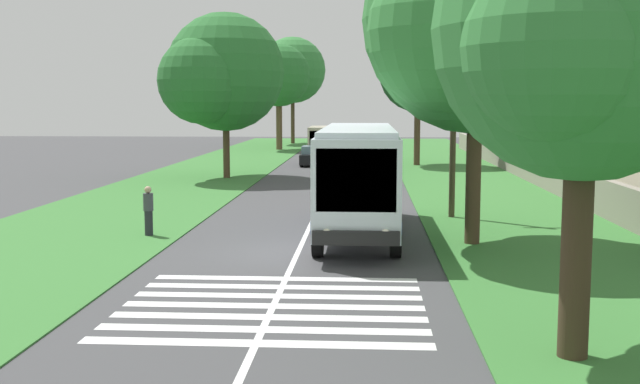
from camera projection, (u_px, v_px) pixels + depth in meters
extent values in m
plane|color=#424244|center=(298.00, 253.00, 23.34)|extent=(160.00, 160.00, 0.00)
cube|color=#387533|center=(163.00, 193.00, 38.70)|extent=(120.00, 8.00, 0.04)
cube|color=#387533|center=(491.00, 195.00, 37.71)|extent=(120.00, 8.00, 0.04)
cube|color=silver|center=(324.00, 195.00, 38.21)|extent=(110.00, 0.16, 0.01)
cube|color=silver|center=(358.00, 174.00, 26.34)|extent=(11.00, 2.50, 2.90)
cube|color=slate|center=(358.00, 159.00, 26.58)|extent=(9.68, 2.54, 0.85)
cube|color=slate|center=(356.00, 180.00, 20.89)|extent=(0.08, 2.20, 1.74)
cube|color=#1E4C9E|center=(358.00, 203.00, 26.46)|extent=(10.78, 2.53, 0.36)
cube|color=silver|center=(359.00, 130.00, 26.16)|extent=(10.56, 2.30, 0.18)
cube|color=black|center=(356.00, 238.00, 20.95)|extent=(0.16, 2.40, 0.40)
sphere|color=#F2EDCC|center=(327.00, 233.00, 21.04)|extent=(0.24, 0.24, 0.24)
sphere|color=#F2EDCC|center=(385.00, 233.00, 20.95)|extent=(0.24, 0.24, 0.24)
cylinder|color=black|center=(318.00, 238.00, 22.72)|extent=(1.10, 0.32, 1.10)
cylinder|color=black|center=(330.00, 205.00, 30.06)|extent=(1.10, 0.32, 1.10)
cylinder|color=black|center=(396.00, 239.00, 22.59)|extent=(1.10, 0.32, 1.10)
cylinder|color=black|center=(388.00, 206.00, 29.92)|extent=(1.10, 0.32, 1.10)
cube|color=silver|center=(256.00, 343.00, 14.56)|extent=(0.45, 6.80, 0.01)
cube|color=silver|center=(262.00, 329.00, 15.46)|extent=(0.45, 6.80, 0.01)
cube|color=silver|center=(268.00, 317.00, 16.35)|extent=(0.45, 6.80, 0.01)
cube|color=silver|center=(273.00, 306.00, 17.24)|extent=(0.45, 6.80, 0.01)
cube|color=silver|center=(278.00, 296.00, 18.13)|extent=(0.45, 6.80, 0.01)
cube|color=silver|center=(282.00, 287.00, 19.03)|extent=(0.45, 6.80, 0.01)
cube|color=silver|center=(286.00, 279.00, 19.92)|extent=(0.45, 6.80, 0.01)
cube|color=black|center=(360.00, 174.00, 43.68)|extent=(4.30, 1.75, 0.70)
cube|color=slate|center=(360.00, 163.00, 43.50)|extent=(2.00, 1.61, 0.55)
cylinder|color=black|center=(346.00, 180.00, 42.41)|extent=(0.64, 0.22, 0.64)
cylinder|color=black|center=(347.00, 175.00, 45.09)|extent=(0.64, 0.22, 0.64)
cylinder|color=black|center=(374.00, 180.00, 42.31)|extent=(0.64, 0.22, 0.64)
cylinder|color=black|center=(374.00, 175.00, 44.99)|extent=(0.64, 0.22, 0.64)
cube|color=#145933|center=(362.00, 166.00, 49.39)|extent=(4.30, 1.75, 0.70)
cube|color=slate|center=(362.00, 156.00, 49.22)|extent=(2.00, 1.61, 0.55)
cylinder|color=black|center=(350.00, 171.00, 48.12)|extent=(0.64, 0.22, 0.64)
cylinder|color=black|center=(350.00, 167.00, 50.80)|extent=(0.64, 0.22, 0.64)
cylinder|color=black|center=(374.00, 171.00, 48.03)|extent=(0.64, 0.22, 0.64)
cylinder|color=black|center=(374.00, 167.00, 50.70)|extent=(0.64, 0.22, 0.64)
cube|color=black|center=(314.00, 158.00, 56.04)|extent=(4.30, 1.75, 0.70)
cube|color=slate|center=(313.00, 150.00, 55.87)|extent=(2.00, 1.61, 0.55)
cylinder|color=black|center=(301.00, 162.00, 54.77)|extent=(0.64, 0.22, 0.64)
cylinder|color=black|center=(304.00, 160.00, 57.45)|extent=(0.64, 0.22, 0.64)
cylinder|color=black|center=(323.00, 162.00, 54.68)|extent=(0.64, 0.22, 0.64)
cylinder|color=black|center=(325.00, 160.00, 57.35)|extent=(0.64, 0.22, 0.64)
cube|color=#BFB299|center=(322.00, 139.00, 65.75)|extent=(6.00, 2.10, 2.10)
cube|color=slate|center=(322.00, 134.00, 65.91)|extent=(5.04, 2.13, 0.70)
cube|color=slate|center=(320.00, 138.00, 62.79)|extent=(0.06, 1.76, 1.18)
cylinder|color=black|center=(310.00, 153.00, 64.05)|extent=(0.76, 0.24, 0.76)
cylinder|color=black|center=(313.00, 150.00, 67.82)|extent=(0.76, 0.24, 0.76)
cylinder|color=black|center=(332.00, 153.00, 63.94)|extent=(0.76, 0.24, 0.76)
cylinder|color=black|center=(334.00, 150.00, 67.71)|extent=(0.76, 0.24, 0.76)
cylinder|color=#4C3826|center=(226.00, 141.00, 46.23)|extent=(0.40, 0.40, 4.40)
sphere|color=#286B2D|center=(225.00, 72.00, 45.75)|extent=(7.07, 7.07, 7.07)
sphere|color=#286B2D|center=(232.00, 82.00, 47.91)|extent=(4.70, 4.70, 4.70)
sphere|color=#286B2D|center=(202.00, 80.00, 44.12)|extent=(5.08, 5.08, 5.08)
cylinder|color=brown|center=(279.00, 121.00, 74.31)|extent=(0.59, 0.59, 5.50)
sphere|color=#286B2D|center=(279.00, 75.00, 73.80)|extent=(6.04, 6.04, 6.04)
sphere|color=#286B2D|center=(281.00, 80.00, 75.65)|extent=(4.25, 4.25, 4.25)
sphere|color=#286B2D|center=(268.00, 79.00, 72.41)|extent=(3.85, 3.85, 3.85)
cylinder|color=#4C3826|center=(293.00, 116.00, 85.47)|extent=(0.43, 0.43, 6.12)
sphere|color=#337A38|center=(293.00, 70.00, 84.88)|extent=(7.32, 7.32, 7.32)
sphere|color=#337A38|center=(294.00, 76.00, 87.12)|extent=(5.46, 5.46, 5.46)
sphere|color=#337A38|center=(281.00, 74.00, 83.20)|extent=(5.07, 5.07, 5.07)
cylinder|color=#4C3826|center=(417.00, 130.00, 55.68)|extent=(0.45, 0.45, 5.10)
sphere|color=#19471E|center=(418.00, 73.00, 55.21)|extent=(5.57, 5.57, 5.57)
sphere|color=#19471E|center=(416.00, 80.00, 56.91)|extent=(4.11, 4.11, 4.11)
sphere|color=#19471E|center=(407.00, 78.00, 53.93)|extent=(3.51, 3.51, 3.51)
cylinder|color=#3D2D1E|center=(577.00, 237.00, 13.45)|extent=(0.53, 0.53, 4.32)
sphere|color=#337A38|center=(585.00, 29.00, 13.04)|extent=(5.22, 5.22, 5.22)
sphere|color=#337A38|center=(561.00, 58.00, 14.64)|extent=(2.98, 2.98, 2.98)
sphere|color=#337A38|center=(556.00, 47.00, 11.83)|extent=(2.96, 2.96, 2.96)
cylinder|color=#4C3826|center=(474.00, 164.00, 24.46)|extent=(0.48, 0.48, 5.14)
sphere|color=#337A38|center=(477.00, 19.00, 23.94)|extent=(7.19, 7.19, 7.19)
sphere|color=#337A38|center=(468.00, 42.00, 26.14)|extent=(3.98, 3.98, 3.98)
sphere|color=#337A38|center=(448.00, 31.00, 22.28)|extent=(4.74, 4.74, 4.74)
cylinder|color=#473828|center=(453.00, 128.00, 30.09)|extent=(0.24, 0.24, 7.05)
cube|color=#3D3326|center=(455.00, 53.00, 29.75)|extent=(0.12, 1.40, 0.12)
cube|color=gray|center=(539.00, 171.00, 42.38)|extent=(70.00, 0.40, 1.50)
cylinder|color=#26262D|center=(149.00, 223.00, 26.20)|extent=(0.28, 0.28, 0.85)
cylinder|color=#3F3F47|center=(148.00, 202.00, 26.12)|extent=(0.34, 0.34, 0.60)
sphere|color=tan|center=(148.00, 190.00, 26.07)|extent=(0.24, 0.24, 0.24)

